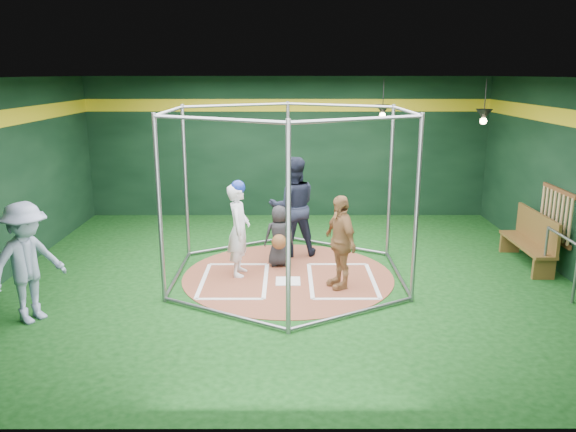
{
  "coord_description": "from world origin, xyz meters",
  "views": [
    {
      "loc": [
        -0.02,
        -9.58,
        3.57
      ],
      "look_at": [
        0.0,
        0.1,
        1.1
      ],
      "focal_mm": 35.0,
      "sensor_mm": 36.0,
      "label": 1
    }
  ],
  "objects_px": {
    "umpire": "(293,206)",
    "dugout_bench": "(531,238)",
    "visitor_leopard": "(340,242)",
    "batter_figure": "(239,228)"
  },
  "relations": [
    {
      "from": "batter_figure",
      "to": "visitor_leopard",
      "type": "xyz_separation_m",
      "value": [
        1.76,
        -0.6,
        -0.07
      ]
    },
    {
      "from": "batter_figure",
      "to": "visitor_leopard",
      "type": "relative_size",
      "value": 1.09
    },
    {
      "from": "batter_figure",
      "to": "umpire",
      "type": "bearing_deg",
      "value": 49.95
    },
    {
      "from": "umpire",
      "to": "dugout_bench",
      "type": "bearing_deg",
      "value": 163.18
    },
    {
      "from": "umpire",
      "to": "dugout_bench",
      "type": "relative_size",
      "value": 1.13
    },
    {
      "from": "umpire",
      "to": "dugout_bench",
      "type": "distance_m",
      "value": 4.6
    },
    {
      "from": "dugout_bench",
      "to": "umpire",
      "type": "bearing_deg",
      "value": 172.26
    },
    {
      "from": "visitor_leopard",
      "to": "dugout_bench",
      "type": "relative_size",
      "value": 0.91
    },
    {
      "from": "batter_figure",
      "to": "umpire",
      "type": "relative_size",
      "value": 0.88
    },
    {
      "from": "visitor_leopard",
      "to": "umpire",
      "type": "relative_size",
      "value": 0.81
    }
  ]
}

